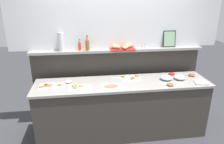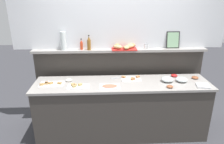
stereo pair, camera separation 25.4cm
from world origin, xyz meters
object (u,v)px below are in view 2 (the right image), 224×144
Objects in this scene: condiment_bowl_red at (174,75)px; hot_sauce_bottle at (81,45)px; glass_bowl_large at (182,80)px; water_carafe at (63,41)px; vinegar_bottle_amber at (89,43)px; pepper_shaker at (148,46)px; sandwich_platter_front at (51,84)px; napkin_stack at (203,86)px; salt_shaker at (145,46)px; sandwich_platter_side at (131,79)px; condiment_bowl_cream at (195,78)px; sandwich_platter_rear at (77,86)px; bread_basket at (125,47)px; framed_picture at (173,40)px; condiment_bowl_dark at (69,80)px; serving_tongs at (116,78)px; cold_cuts_platter at (110,86)px; condiment_bowl_teal at (170,87)px; glass_bowl_medium at (167,79)px.

condiment_bowl_red is 0.58× the size of hot_sauce_bottle.
water_carafe is (-1.81, 0.41, 0.53)m from glass_bowl_large.
vinegar_bottle_amber is 2.71× the size of pepper_shaker.
sandwich_platter_front is 4.08× the size of pepper_shaker.
salt_shaker reaches higher than napkin_stack.
sandwich_platter_side and condiment_bowl_cream have the same top height.
sandwich_platter_rear is 1.86× the size of napkin_stack.
sandwich_platter_front is 2.22m from condiment_bowl_cream.
vinegar_bottle_amber is at bearing -177.44° from bread_basket.
sandwich_platter_front is at bearing -166.43° from framed_picture.
condiment_bowl_dark is at bearing -136.46° from vinegar_bottle_amber.
condiment_bowl_dark is at bearing -120.36° from hot_sauce_bottle.
condiment_bowl_dark is 0.53× the size of serving_tongs.
salt_shaker reaches higher than serving_tongs.
glass_bowl_large is at bearing -157.81° from condiment_bowl_cream.
framed_picture is at bearing 15.81° from serving_tongs.
napkin_stack is 0.42× the size of bread_basket.
cold_cuts_platter is 0.86m from hot_sauce_bottle.
hot_sauce_bottle is at bearing 45.01° from sandwich_platter_front.
glass_bowl_large is 0.64× the size of framed_picture.
salt_shaker is at bearing 42.95° from cold_cuts_platter.
bread_basket is (0.15, 0.24, 0.45)m from serving_tongs.
glass_bowl_large is at bearing -15.34° from hot_sauce_bottle.
condiment_bowl_teal is at bearing -21.67° from water_carafe.
condiment_bowl_dark reaches higher than napkin_stack.
water_carafe is at bearing 106.61° from condiment_bowl_dark.
salt_shaker is at bearing -0.34° from hot_sauce_bottle.
cold_cuts_platter is 0.66m from condiment_bowl_dark.
vinegar_bottle_amber is (-1.41, 0.39, 0.49)m from glass_bowl_large.
condiment_bowl_teal is 0.84m from serving_tongs.
cold_cuts_platter is 1.11m from glass_bowl_large.
condiment_bowl_teal is (-0.24, -0.21, -0.02)m from glass_bowl_large.
condiment_bowl_cream is 0.93m from salt_shaker.
water_carafe reaches higher than cold_cuts_platter.
hot_sauce_bottle is at bearing 179.66° from salt_shaker.
framed_picture is (0.80, 0.03, 0.10)m from bread_basket.
framed_picture reaches higher than sandwich_platter_front.
glass_bowl_large is at bearing -15.67° from vinegar_bottle_amber.
sandwich_platter_front reaches higher than serving_tongs.
vinegar_bottle_amber is at bearing -177.60° from framed_picture.
sandwich_platter_rear is 0.26m from condiment_bowl_dark.
bread_basket is at bearing 146.63° from glass_bowl_medium.
hot_sauce_bottle is (-0.78, 0.29, 0.48)m from sandwich_platter_side.
glass_bowl_large is 1.01m from serving_tongs.
condiment_bowl_teal is at bearing -178.94° from napkin_stack.
sandwich_platter_side is 1.11× the size of framed_picture.
sandwich_platter_rear reaches higher than napkin_stack.
condiment_bowl_dark reaches higher than serving_tongs.
salt_shaker reaches higher than condiment_bowl_dark.
glass_bowl_medium is 0.68× the size of framed_picture.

